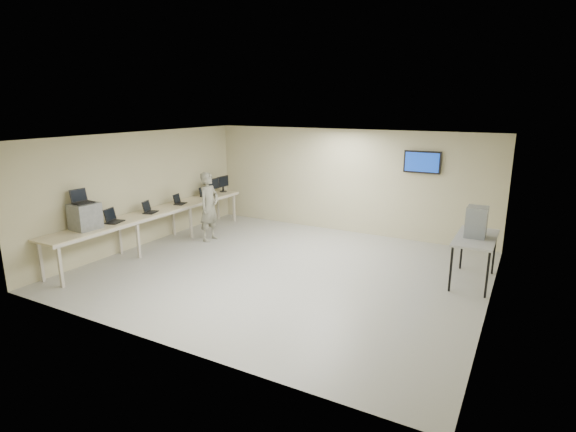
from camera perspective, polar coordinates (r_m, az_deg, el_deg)
The scene contains 13 objects.
room at distance 9.26m, azimuth -0.25°, elevation 1.35°, with size 8.01×7.01×2.81m.
workbench at distance 11.50m, azimuth -16.37°, elevation 0.32°, with size 0.76×6.00×0.90m.
equipment_box at distance 10.24m, azimuth -24.38°, elevation -0.03°, with size 0.46×0.53×0.55m, color gray.
laptop_on_box at distance 10.22m, azimuth -24.77°, elevation 1.91°, with size 0.34×0.40×0.29m.
laptop_0 at distance 10.66m, azimuth -21.37°, elevation -0.32°, with size 0.41×0.45×0.30m.
laptop_1 at distance 11.32m, azimuth -17.25°, elevation 0.79°, with size 0.39×0.41×0.28m.
laptop_2 at distance 12.08m, azimuth -13.69°, elevation 1.81°, with size 0.33×0.37×0.25m.
laptop_3 at distance 12.91m, azimuth -10.42°, elevation 2.77°, with size 0.31×0.36×0.26m.
monitor_near at distance 13.11m, azimuth -9.47°, elevation 3.90°, with size 0.21×0.46×0.46m.
monitor_far at distance 13.47m, azimuth -8.26°, elevation 4.25°, with size 0.21×0.47×0.47m.
soldier at distance 11.66m, azimuth -9.97°, elevation 1.17°, with size 0.65×0.42×1.77m, color slate.
side_table at distance 9.47m, azimuth 22.73°, elevation -2.86°, with size 0.73×1.57×0.94m.
storage_bins at distance 9.38m, azimuth 22.82°, elevation -0.69°, with size 0.38×0.42×0.59m.
Camera 1 is at (4.41, -7.84, 3.45)m, focal length 28.00 mm.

